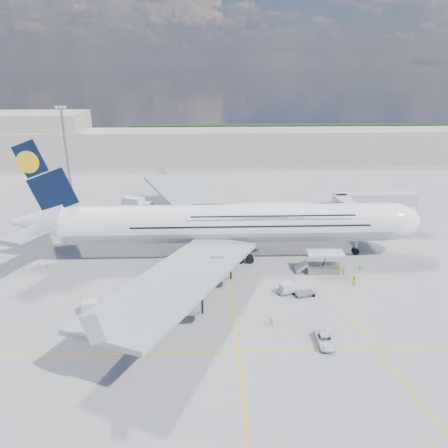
{
  "coord_description": "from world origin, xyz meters",
  "views": [
    {
      "loc": [
        -3.62,
        -67.47,
        35.45
      ],
      "look_at": [
        -0.92,
        8.0,
        7.41
      ],
      "focal_mm": 35.0,
      "sensor_mm": 36.0,
      "label": 1
    }
  ],
  "objects_px": {
    "crew_van": "(340,270)",
    "crew_loader": "(354,281)",
    "crew_nose": "(360,266)",
    "crew_tug": "(272,322)",
    "cone_wing_left_outer": "(146,207)",
    "dolly_row_b": "(91,307)",
    "dolly_row_c": "(127,291)",
    "cone_wing_left_inner": "(215,241)",
    "dolly_back": "(135,305)",
    "dolly_nose_near": "(287,288)",
    "cargo_loader": "(323,265)",
    "airliner": "(230,223)",
    "light_mast": "(67,155)",
    "cone_wing_right_inner": "(145,286)",
    "service_van": "(325,340)",
    "dolly_row_a": "(144,313)",
    "catering_truck_inner": "(196,212)",
    "crew_wing": "(184,309)",
    "dolly_nose_far": "(305,293)",
    "catering_truck_outer": "(137,206)",
    "cone_tail": "(48,266)",
    "cone_wing_right_outer": "(148,330)",
    "baggage_tug": "(177,281)",
    "cone_nose": "(372,238)",
    "jet_bridge": "(364,204)"
  },
  "relations": [
    {
      "from": "crew_van",
      "to": "crew_loader",
      "type": "bearing_deg",
      "value": 176.96
    },
    {
      "from": "crew_nose",
      "to": "crew_loader",
      "type": "bearing_deg",
      "value": -126.92
    },
    {
      "from": "crew_tug",
      "to": "cone_wing_left_outer",
      "type": "height_order",
      "value": "crew_tug"
    },
    {
      "from": "crew_nose",
      "to": "dolly_row_b",
      "type": "bearing_deg",
      "value": -174.72
    },
    {
      "from": "dolly_row_c",
      "to": "crew_loader",
      "type": "bearing_deg",
      "value": 15.19
    },
    {
      "from": "cone_wing_left_inner",
      "to": "cone_wing_left_outer",
      "type": "bearing_deg",
      "value": 126.53
    },
    {
      "from": "cone_wing_left_outer",
      "to": "crew_van",
      "type": "bearing_deg",
      "value": -45.06
    },
    {
      "from": "dolly_back",
      "to": "crew_loader",
      "type": "bearing_deg",
      "value": -20.84
    },
    {
      "from": "dolly_nose_near",
      "to": "crew_nose",
      "type": "xyz_separation_m",
      "value": [
        14.81,
        8.18,
        -0.24
      ]
    },
    {
      "from": "cargo_loader",
      "to": "cone_wing_left_inner",
      "type": "bearing_deg",
      "value": 143.55
    },
    {
      "from": "airliner",
      "to": "crew_loader",
      "type": "height_order",
      "value": "airliner"
    },
    {
      "from": "dolly_row_b",
      "to": "cargo_loader",
      "type": "bearing_deg",
      "value": 7.6
    },
    {
      "from": "light_mast",
      "to": "cone_wing_right_inner",
      "type": "relative_size",
      "value": 52.74
    },
    {
      "from": "service_van",
      "to": "cone_wing_left_inner",
      "type": "bearing_deg",
      "value": 110.96
    },
    {
      "from": "dolly_nose_near",
      "to": "crew_van",
      "type": "relative_size",
      "value": 1.72
    },
    {
      "from": "dolly_nose_near",
      "to": "crew_van",
      "type": "height_order",
      "value": "crew_van"
    },
    {
      "from": "dolly_row_a",
      "to": "crew_van",
      "type": "relative_size",
      "value": 1.64
    },
    {
      "from": "catering_truck_inner",
      "to": "crew_van",
      "type": "distance_m",
      "value": 40.13
    },
    {
      "from": "crew_wing",
      "to": "cone_wing_right_inner",
      "type": "relative_size",
      "value": 3.64
    },
    {
      "from": "dolly_nose_far",
      "to": "crew_wing",
      "type": "xyz_separation_m",
      "value": [
        -19.22,
        -4.97,
        0.51
      ]
    },
    {
      "from": "cargo_loader",
      "to": "crew_tug",
      "type": "bearing_deg",
      "value": -123.89
    },
    {
      "from": "dolly_row_b",
      "to": "catering_truck_outer",
      "type": "relative_size",
      "value": 0.44
    },
    {
      "from": "cone_wing_left_inner",
      "to": "cone_tail",
      "type": "distance_m",
      "value": 32.86
    },
    {
      "from": "light_mast",
      "to": "dolly_nose_far",
      "type": "xyz_separation_m",
      "value": [
        51.71,
        -50.72,
        -12.84
      ]
    },
    {
      "from": "crew_nose",
      "to": "cone_wing_left_outer",
      "type": "xyz_separation_m",
      "value": [
        -43.81,
        37.86,
        -0.49
      ]
    },
    {
      "from": "cone_wing_right_inner",
      "to": "cone_wing_right_outer",
      "type": "relative_size",
      "value": 0.84
    },
    {
      "from": "dolly_nose_far",
      "to": "service_van",
      "type": "relative_size",
      "value": 0.76
    },
    {
      "from": "airliner",
      "to": "dolly_nose_far",
      "type": "relative_size",
      "value": 22.05
    },
    {
      "from": "crew_nose",
      "to": "crew_van",
      "type": "xyz_separation_m",
      "value": [
        -4.23,
        -1.79,
        0.21
      ]
    },
    {
      "from": "crew_loader",
      "to": "cone_wing_right_outer",
      "type": "bearing_deg",
      "value": -133.73
    },
    {
      "from": "dolly_back",
      "to": "crew_nose",
      "type": "relative_size",
      "value": 2.51
    },
    {
      "from": "catering_truck_inner",
      "to": "dolly_nose_far",
      "type": "bearing_deg",
      "value": -52.54
    },
    {
      "from": "dolly_row_c",
      "to": "service_van",
      "type": "bearing_deg",
      "value": -13.42
    },
    {
      "from": "light_mast",
      "to": "cone_wing_left_inner",
      "type": "height_order",
      "value": "light_mast"
    },
    {
      "from": "cone_wing_right_outer",
      "to": "crew_van",
      "type": "bearing_deg",
      "value": 27.37
    },
    {
      "from": "dolly_nose_near",
      "to": "cone_wing_left_outer",
      "type": "relative_size",
      "value": 6.05
    },
    {
      "from": "cargo_loader",
      "to": "cone_wing_right_inner",
      "type": "bearing_deg",
      "value": -170.75
    },
    {
      "from": "dolly_row_b",
      "to": "cone_wing_left_inner",
      "type": "relative_size",
      "value": 7.21
    },
    {
      "from": "baggage_tug",
      "to": "dolly_nose_near",
      "type": "bearing_deg",
      "value": -18.32
    },
    {
      "from": "dolly_row_b",
      "to": "dolly_row_c",
      "type": "bearing_deg",
      "value": 42.52
    },
    {
      "from": "baggage_tug",
      "to": "catering_truck_outer",
      "type": "bearing_deg",
      "value": 101.04
    },
    {
      "from": "dolly_nose_near",
      "to": "cone_nose",
      "type": "bearing_deg",
      "value": 24.4
    },
    {
      "from": "jet_bridge",
      "to": "dolly_back",
      "type": "height_order",
      "value": "jet_bridge"
    },
    {
      "from": "baggage_tug",
      "to": "crew_nose",
      "type": "distance_m",
      "value": 33.23
    },
    {
      "from": "catering_truck_outer",
      "to": "cargo_loader",
      "type": "bearing_deg",
      "value": -11.81
    },
    {
      "from": "dolly_row_c",
      "to": "crew_nose",
      "type": "height_order",
      "value": "crew_nose"
    },
    {
      "from": "airliner",
      "to": "cone_tail",
      "type": "relative_size",
      "value": 139.11
    },
    {
      "from": "dolly_row_a",
      "to": "cone_wing_left_outer",
      "type": "distance_m",
      "value": 52.21
    },
    {
      "from": "crew_van",
      "to": "crew_tug",
      "type": "xyz_separation_m",
      "value": [
        -14.29,
        -15.89,
        -0.17
      ]
    },
    {
      "from": "jet_bridge",
      "to": "dolly_row_c",
      "type": "distance_m",
      "value": 53.62
    }
  ]
}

